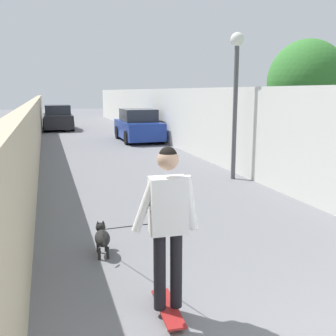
# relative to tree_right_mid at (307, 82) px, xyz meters

# --- Properties ---
(ground_plane) EXTENTS (80.00, 80.00, 0.00)m
(ground_plane) POSITION_rel_tree_right_mid_xyz_m (6.50, 4.43, -2.61)
(ground_plane) COLOR slate
(wall_left) EXTENTS (48.00, 0.30, 2.01)m
(wall_left) POSITION_rel_tree_right_mid_xyz_m (4.50, 7.35, -1.61)
(wall_left) COLOR tan
(wall_left) RESTS_ON ground
(fence_right) EXTENTS (48.00, 0.30, 2.49)m
(fence_right) POSITION_rel_tree_right_mid_xyz_m (4.50, 1.51, -1.37)
(fence_right) COLOR silver
(fence_right) RESTS_ON ground
(tree_right_mid) EXTENTS (2.13, 2.13, 3.77)m
(tree_right_mid) POSITION_rel_tree_right_mid_xyz_m (0.00, 0.00, 0.00)
(tree_right_mid) COLOR #473523
(tree_right_mid) RESTS_ON ground
(lamp_post) EXTENTS (0.36, 0.36, 3.87)m
(lamp_post) POSITION_rel_tree_right_mid_xyz_m (0.17, 2.06, 0.08)
(lamp_post) COLOR #4C4C51
(lamp_post) RESTS_ON ground
(skateboard) EXTENTS (0.81, 0.24, 0.08)m
(skateboard) POSITION_rel_tree_right_mid_xyz_m (-5.70, 5.76, -2.54)
(skateboard) COLOR maroon
(skateboard) RESTS_ON ground
(person_skateboarder) EXTENTS (0.24, 0.71, 1.75)m
(person_skateboarder) POSITION_rel_tree_right_mid_xyz_m (-5.70, 5.76, -1.50)
(person_skateboarder) COLOR black
(person_skateboarder) RESTS_ON skateboard
(dog) EXTENTS (2.12, 0.59, 1.06)m
(dog) POSITION_rel_tree_right_mid_xyz_m (-3.91, 6.21, -2.34)
(dog) COLOR black
(dog) RESTS_ON ground
(car_near) EXTENTS (3.84, 1.80, 1.54)m
(car_near) POSITION_rel_tree_right_mid_xyz_m (9.15, 2.66, -1.90)
(car_near) COLOR navy
(car_near) RESTS_ON ground
(car_far) EXTENTS (3.81, 1.80, 1.54)m
(car_far) POSITION_rel_tree_right_mid_xyz_m (16.17, 6.20, -1.90)
(car_far) COLOR black
(car_far) RESTS_ON ground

